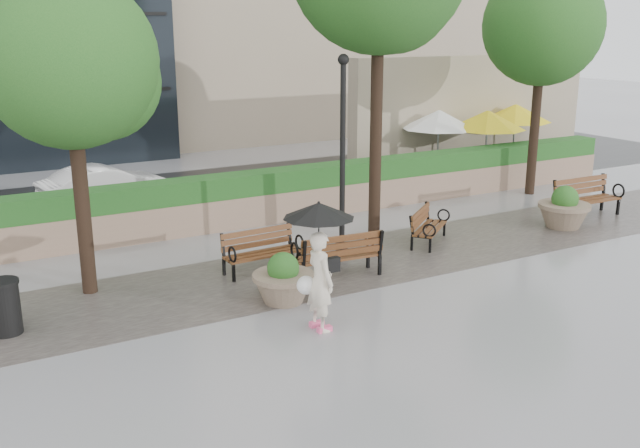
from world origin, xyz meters
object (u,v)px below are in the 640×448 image
bench_2 (337,264)px  bench_4 (586,206)px  planter_left (283,283)px  car_right (105,186)px  planter_right (564,211)px  bench_3 (428,233)px  pedestrian (319,254)px  bench_1 (263,260)px  lamppost (342,170)px  trash_bin (5,309)px

bench_2 → bench_4: (8.31, 0.83, 0.02)m
planter_left → car_right: 9.07m
planter_right → car_right: size_ratio=0.36×
bench_2 → planter_right: planter_right is taller
bench_4 → car_right: 13.34m
bench_3 → planter_right: size_ratio=1.21×
planter_left → pedestrian: size_ratio=0.52×
bench_1 → bench_3: 4.29m
bench_3 → bench_4: bench_4 is taller
lamppost → car_right: bearing=116.1°
bench_2 → bench_4: bearing=-169.7°
car_right → pedestrian: 10.46m
bench_2 → trash_bin: bench_2 is taller
bench_3 → trash_bin: (-9.34, -0.64, 0.21)m
trash_bin → pedestrian: (4.67, -2.38, 0.89)m
planter_left → planter_right: planter_right is taller
bench_3 → trash_bin: bearing=145.6°
bench_3 → planter_left: size_ratio=1.36×
lamppost → planter_right: bearing=-7.2°
bench_4 → planter_left: bearing=-170.5°
bench_1 → planter_left: (-0.38, -1.73, 0.12)m
bench_1 → pedestrian: bearing=-99.9°
planter_left → trash_bin: 4.78m
pedestrian → bench_3: bearing=-58.5°
car_right → pedestrian: size_ratio=1.65×
trash_bin → lamppost: lamppost is taller
bench_1 → planter_right: (8.13, -0.68, 0.16)m
trash_bin → pedestrian: bearing=-27.0°
bench_2 → bench_4: bench_4 is taller
bench_2 → car_right: bearing=-67.4°
planter_right → car_right: bearing=140.5°
planter_right → pedestrian: (-8.51, -2.42, 0.91)m
planter_left → bench_3: bearing=19.4°
planter_right → lamppost: lamppost is taller
bench_1 → bench_4: size_ratio=0.86×
bench_3 → pedestrian: (-4.67, -3.02, 1.10)m
planter_right → lamppost: (-6.14, 0.77, 1.54)m
bench_2 → pedestrian: bearing=56.9°
bench_1 → planter_left: 1.77m
bench_1 → trash_bin: (-5.05, -0.73, 0.19)m
bench_1 → trash_bin: 5.11m
bench_3 → lamppost: lamppost is taller
bench_2 → trash_bin: (-6.24, 0.34, 0.16)m
lamppost → pedestrian: 4.03m
bench_4 → car_right: bearing=146.6°
bench_4 → pedestrian: bearing=-162.9°
bench_1 → pedestrian: size_ratio=0.77×
bench_2 → car_right: car_right is taller
planter_right → car_right: (-9.66, 7.95, 0.17)m
bench_2 → bench_4: 8.35m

